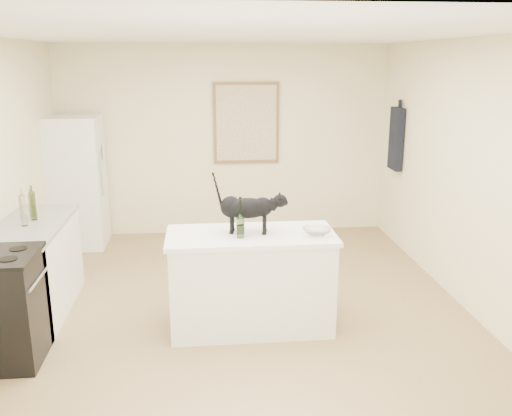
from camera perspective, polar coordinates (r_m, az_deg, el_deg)
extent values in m
plane|color=olive|center=(5.41, -1.77, -11.15)|extent=(5.50, 5.50, 0.00)
plane|color=white|center=(4.85, -2.03, 17.56)|extent=(5.50, 5.50, 0.00)
plane|color=beige|center=(7.67, -3.27, 6.92)|extent=(4.50, 0.00, 4.50)
plane|color=beige|center=(2.38, 2.63, -12.29)|extent=(4.50, 0.00, 4.50)
plane|color=beige|center=(5.58, 21.84, 2.74)|extent=(0.00, 5.50, 5.50)
cube|color=white|center=(5.05, -0.51, -7.74)|extent=(1.44, 0.67, 0.86)
cube|color=white|center=(4.90, -0.53, -2.88)|extent=(1.50, 0.70, 0.04)
cube|color=white|center=(5.74, -21.96, -6.03)|extent=(0.60, 1.40, 0.86)
cube|color=gray|center=(5.60, -22.41, -1.73)|extent=(0.62, 1.44, 0.04)
cube|color=black|center=(4.94, -24.81, -9.52)|extent=(0.60, 0.60, 0.90)
cube|color=white|center=(7.53, -18.08, 2.55)|extent=(0.68, 0.68, 1.70)
cube|color=brown|center=(7.63, -1.01, 8.79)|extent=(0.90, 0.03, 1.10)
cube|color=beige|center=(7.61, -1.00, 8.77)|extent=(0.82, 0.00, 1.02)
cube|color=black|center=(7.40, 14.30, 6.95)|extent=(0.08, 0.34, 0.80)
cylinder|color=#356127|center=(4.74, -1.62, -1.26)|extent=(0.09, 0.09, 0.32)
imported|color=silver|center=(4.88, 6.29, -2.43)|extent=(0.26, 0.26, 0.06)
cube|color=beige|center=(7.48, -15.59, 5.61)|extent=(0.02, 0.15, 0.20)
cylinder|color=brown|center=(5.79, -22.20, 0.20)|extent=(0.06, 0.06, 0.23)
cylinder|color=#254C19|center=(5.68, -22.09, 0.21)|extent=(0.06, 0.06, 0.28)
cylinder|color=#A4B1A6|center=(5.51, -22.95, -0.25)|extent=(0.06, 0.06, 0.29)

